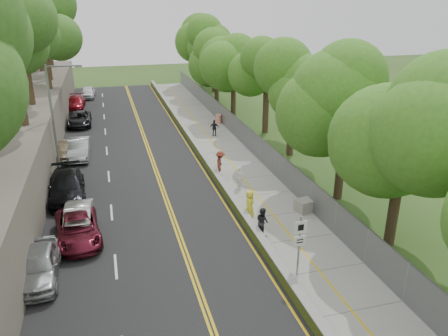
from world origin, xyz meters
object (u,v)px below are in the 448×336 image
(streetlight, at_px, (55,112))
(car_1, at_px, (78,219))
(car_2, at_px, (78,228))
(concrete_block, at_px, (305,205))
(car_0, at_px, (39,265))
(construction_barrel, at_px, (219,119))
(painter_0, at_px, (250,204))
(signpost, at_px, (300,240))
(person_far, at_px, (214,128))

(streetlight, relative_size, car_1, 1.93)
(streetlight, relative_size, car_2, 1.65)
(concrete_block, distance_m, car_0, 15.22)
(streetlight, distance_m, construction_barrel, 18.26)
(car_2, bearing_deg, car_1, 84.21)
(construction_barrel, xyz_separation_m, concrete_block, (0.00, -20.92, -0.09))
(painter_0, bearing_deg, streetlight, 62.29)
(concrete_block, distance_m, car_2, 13.30)
(concrete_block, bearing_deg, construction_barrel, 90.00)
(signpost, distance_m, concrete_block, 7.01)
(streetlight, xyz_separation_m, painter_0, (11.21, -10.81, -3.74))
(concrete_block, xyz_separation_m, painter_0, (-3.55, 0.19, 0.47))
(signpost, bearing_deg, streetlight, 124.08)
(streetlight, relative_size, car_0, 1.84)
(car_0, distance_m, person_far, 23.93)
(signpost, bearing_deg, person_far, 85.60)
(construction_barrel, xyz_separation_m, car_0, (-14.90, -24.02, 0.26))
(car_2, bearing_deg, concrete_block, -6.46)
(streetlight, height_order, painter_0, streetlight)
(signpost, xyz_separation_m, car_0, (-11.65, 2.91, -1.18))
(car_2, xyz_separation_m, painter_0, (9.75, 0.04, 0.19))
(car_2, bearing_deg, car_0, -121.95)
(concrete_block, relative_size, car_0, 0.26)
(concrete_block, relative_size, painter_0, 0.67)
(streetlight, height_order, concrete_block, streetlight)
(construction_barrel, distance_m, car_0, 28.27)
(car_1, bearing_deg, concrete_block, -2.87)
(streetlight, relative_size, person_far, 5.15)
(streetlight, xyz_separation_m, person_far, (13.26, 5.73, -3.81))
(construction_barrel, bearing_deg, car_2, -122.64)
(car_0, relative_size, painter_0, 2.56)
(signpost, distance_m, car_2, 11.86)
(car_0, relative_size, car_2, 0.90)
(concrete_block, bearing_deg, painter_0, 176.90)
(concrete_block, height_order, person_far, person_far)
(car_0, height_order, person_far, person_far)
(signpost, height_order, car_0, signpost)
(construction_barrel, relative_size, car_2, 0.19)
(car_1, bearing_deg, car_2, -87.59)
(car_2, bearing_deg, streetlight, 91.89)
(concrete_block, distance_m, car_1, 13.36)
(car_2, height_order, painter_0, painter_0)
(construction_barrel, bearing_deg, car_1, -124.04)
(signpost, relative_size, car_0, 0.71)
(concrete_block, xyz_separation_m, person_far, (-1.50, 16.73, 0.40))
(construction_barrel, xyz_separation_m, person_far, (-1.50, -4.19, 0.31))
(car_1, xyz_separation_m, person_far, (11.80, 15.50, 0.11))
(car_0, relative_size, person_far, 2.80)
(car_2, xyz_separation_m, person_far, (11.80, 16.57, 0.11))
(streetlight, bearing_deg, car_1, -81.49)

